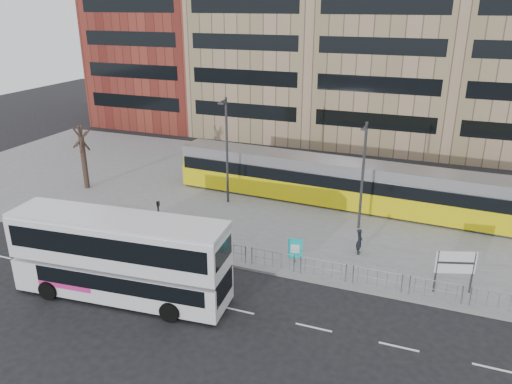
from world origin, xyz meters
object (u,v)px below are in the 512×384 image
(double_decker_bus, at_px, (120,255))
(ad_panel, at_px, (295,249))
(traffic_light_west, at_px, (159,218))
(tram, at_px, (363,186))
(pedestrian, at_px, (359,241))
(station_sign, at_px, (455,264))
(lamp_post_west, at_px, (227,147))
(lamp_post_east, at_px, (363,172))
(bare_tree, at_px, (79,123))

(double_decker_bus, bearing_deg, ad_panel, 36.05)
(ad_panel, bearing_deg, traffic_light_west, 176.25)
(tram, height_order, pedestrian, tram)
(double_decker_bus, height_order, station_sign, double_decker_bus)
(station_sign, xyz_separation_m, lamp_post_west, (-16.48, 7.41, 2.77))
(double_decker_bus, distance_m, lamp_post_east, 16.45)
(lamp_post_west, relative_size, bare_tree, 1.13)
(tram, height_order, lamp_post_west, lamp_post_west)
(station_sign, height_order, ad_panel, station_sign)
(station_sign, xyz_separation_m, pedestrian, (-5.44, 2.60, -0.85))
(tram, relative_size, lamp_post_east, 4.01)
(pedestrian, bearing_deg, traffic_light_west, 99.12)
(bare_tree, bearing_deg, lamp_post_east, 0.51)
(pedestrian, bearing_deg, double_decker_bus, 122.18)
(pedestrian, height_order, traffic_light_west, traffic_light_west)
(tram, xyz_separation_m, pedestrian, (1.14, -7.44, -0.93))
(double_decker_bus, relative_size, lamp_post_west, 1.44)
(double_decker_bus, height_order, pedestrian, double_decker_bus)
(station_sign, height_order, pedestrian, station_sign)
(lamp_post_west, xyz_separation_m, lamp_post_east, (10.35, -1.10, -0.37))
(tram, relative_size, traffic_light_west, 9.59)
(pedestrian, xyz_separation_m, lamp_post_east, (-0.68, 3.70, 3.25))
(double_decker_bus, distance_m, traffic_light_west, 5.60)
(tram, xyz_separation_m, bare_tree, (-22.21, -3.94, 3.72))
(station_sign, distance_m, lamp_post_east, 9.11)
(bare_tree, bearing_deg, lamp_post_west, 6.06)
(traffic_light_west, height_order, lamp_post_east, lamp_post_east)
(double_decker_bus, relative_size, ad_panel, 7.41)
(lamp_post_west, relative_size, lamp_post_east, 1.10)
(station_sign, distance_m, traffic_light_west, 17.37)
(station_sign, relative_size, lamp_post_east, 0.33)
(traffic_light_west, bearing_deg, tram, 54.27)
(pedestrian, relative_size, bare_tree, 0.23)
(double_decker_bus, relative_size, station_sign, 4.84)
(traffic_light_west, bearing_deg, pedestrian, 25.41)
(station_sign, distance_m, lamp_post_west, 18.28)
(ad_panel, height_order, lamp_post_west, lamp_post_west)
(tram, height_order, lamp_post_east, lamp_post_east)
(double_decker_bus, xyz_separation_m, ad_panel, (7.53, 6.54, -1.41))
(station_sign, relative_size, traffic_light_west, 0.78)
(lamp_post_east, relative_size, bare_tree, 1.03)
(ad_panel, distance_m, traffic_light_west, 8.70)
(lamp_post_east, bearing_deg, tram, 96.94)
(pedestrian, relative_size, traffic_light_west, 0.53)
(pedestrian, bearing_deg, lamp_post_west, 58.66)
(station_sign, bearing_deg, traffic_light_west, 165.76)
(ad_panel, distance_m, bare_tree, 21.40)
(station_sign, bearing_deg, lamp_post_east, 116.58)
(ad_panel, xyz_separation_m, pedestrian, (3.33, 2.57, -0.10))
(lamp_post_west, bearing_deg, ad_panel, -43.74)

